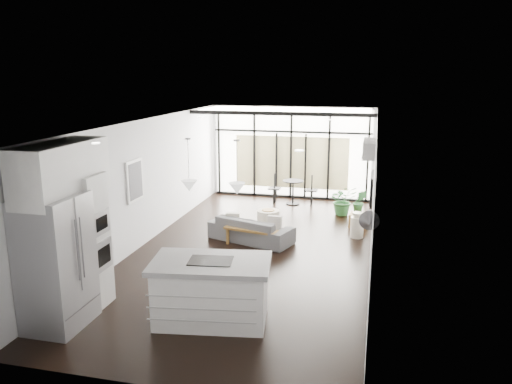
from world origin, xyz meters
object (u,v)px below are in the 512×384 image
at_px(island, 211,291).
at_px(milk_can, 357,225).
at_px(sofa, 251,225).
at_px(pouf, 268,219).
at_px(fridge, 56,262).
at_px(console_bench, 251,237).
at_px(tv, 372,189).

distance_m(island, milk_can, 5.09).
bearing_deg(sofa, pouf, -80.50).
bearing_deg(pouf, milk_can, -6.67).
bearing_deg(fridge, milk_can, 51.32).
distance_m(console_bench, pouf, 1.41).
xyz_separation_m(pouf, milk_can, (2.19, -0.26, 0.08)).
bearing_deg(milk_can, island, -113.68).
distance_m(console_bench, milk_can, 2.56).
height_order(fridge, tv, fridge).
relative_size(island, console_bench, 1.46).
bearing_deg(tv, console_bench, -164.82).
bearing_deg(island, milk_can, 57.79).
relative_size(pouf, tv, 0.51).
bearing_deg(island, fridge, -171.88).
relative_size(sofa, milk_can, 3.19).
height_order(console_bench, tv, tv).
bearing_deg(tv, pouf, 164.07).
relative_size(island, fridge, 0.89).
xyz_separation_m(sofa, tv, (2.66, 0.36, 0.92)).
distance_m(fridge, sofa, 4.93).
distance_m(sofa, tv, 2.84).
xyz_separation_m(console_bench, tv, (2.57, 0.70, 1.10)).
xyz_separation_m(console_bench, milk_can, (2.28, 1.15, 0.11)).
relative_size(milk_can, tv, 0.56).
height_order(sofa, tv, tv).
distance_m(pouf, milk_can, 2.21).
bearing_deg(console_bench, tv, 26.40).
bearing_deg(island, tv, 52.45).
xyz_separation_m(island, tv, (2.33, 4.21, 0.80)).
relative_size(fridge, console_bench, 1.64).
height_order(pouf, tv, tv).
height_order(console_bench, pouf, pouf).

